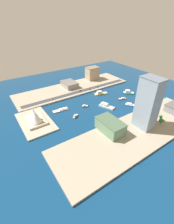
# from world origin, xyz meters

# --- Properties ---
(ground_plane) EXTENTS (440.00, 440.00, 0.00)m
(ground_plane) POSITION_xyz_m (0.00, 0.00, 0.00)
(ground_plane) COLOR navy
(quay_west) EXTENTS (70.00, 240.00, 2.48)m
(quay_west) POSITION_xyz_m (-85.63, 0.00, 1.24)
(quay_west) COLOR #9E937F
(quay_west) RESTS_ON ground_plane
(quay_east) EXTENTS (70.00, 240.00, 2.48)m
(quay_east) POSITION_xyz_m (85.63, 0.00, 1.24)
(quay_east) COLOR #9E937F
(quay_east) RESTS_ON ground_plane
(peninsula_point) EXTENTS (71.82, 42.11, 2.00)m
(peninsula_point) POSITION_xyz_m (12.49, 106.20, 1.00)
(peninsula_point) COLOR #A89E89
(peninsula_point) RESTS_ON ground_plane
(road_strip) EXTENTS (10.62, 228.00, 0.15)m
(road_strip) POSITION_xyz_m (61.78, 0.00, 2.55)
(road_strip) COLOR #38383D
(road_strip) RESTS_ON quay_east
(patrol_launch_navy) EXTENTS (8.68, 11.00, 3.24)m
(patrol_launch_navy) POSITION_xyz_m (9.76, 21.76, 1.13)
(patrol_launch_navy) COLOR #1E284C
(patrol_launch_navy) RESTS_ON ground_plane
(yacht_sleek_gray) EXTENTS (8.17, 12.23, 4.35)m
(yacht_sleek_gray) POSITION_xyz_m (-8.41, 51.02, 1.54)
(yacht_sleek_gray) COLOR #999EA3
(yacht_sleek_gray) RESTS_ON ground_plane
(ferry_white_commuter) EXTENTS (27.99, 17.54, 6.28)m
(ferry_white_commuter) POSITION_xyz_m (-11.39, -7.03, 2.36)
(ferry_white_commuter) COLOR silver
(ferry_white_commuter) RESTS_ON ground_plane
(barge_flat_brown) EXTENTS (10.85, 27.43, 3.04)m
(barge_flat_brown) POSITION_xyz_m (20.86, 60.42, 1.10)
(barge_flat_brown) COLOR brown
(barge_flat_brown) RESTS_ON ground_plane
(ferry_yellow_fast) EXTENTS (14.51, 26.80, 7.02)m
(ferry_yellow_fast) POSITION_xyz_m (32.63, -29.75, 2.39)
(ferry_yellow_fast) COLOR yellow
(ferry_yellow_fast) RESTS_ON ground_plane
(catamaran_blue) EXTENTS (17.10, 15.39, 3.88)m
(catamaran_blue) POSITION_xyz_m (-30.24, -44.57, 1.51)
(catamaran_blue) COLOR blue
(catamaran_blue) RESTS_ON ground_plane
(tugboat_red) EXTENTS (9.55, 15.38, 3.76)m
(tugboat_red) POSITION_xyz_m (-7.02, -49.44, 1.31)
(tugboat_red) COLOR red
(tugboat_red) RESTS_ON ground_plane
(ferry_green_doubledeck) EXTENTS (20.22, 20.83, 6.73)m
(ferry_green_doubledeck) POSITION_xyz_m (5.11, -77.82, 2.48)
(ferry_green_doubledeck) COLOR #2D8C4C
(ferry_green_doubledeck) RESTS_ON ground_plane
(carpark_squat_concrete) EXTENTS (37.10, 26.33, 10.42)m
(carpark_squat_concrete) POSITION_xyz_m (95.02, 4.68, 7.72)
(carpark_squat_concrete) COLOR gray
(carpark_squat_concrete) RESTS_ON quay_east
(apartment_midrise_tan) EXTENTS (20.93, 29.07, 28.08)m
(apartment_midrise_tan) POSITION_xyz_m (105.21, -61.93, 16.55)
(apartment_midrise_tan) COLOR tan
(apartment_midrise_tan) RESTS_ON quay_east
(terminal_long_green) EXTENTS (38.97, 23.10, 16.25)m
(terminal_long_green) POSITION_xyz_m (-65.40, 32.16, 10.64)
(terminal_long_green) COLOR slate
(terminal_long_green) RESTS_ON quay_west
(tower_tall_glass) EXTENTS (26.74, 19.45, 69.04)m
(tower_tall_glass) POSITION_xyz_m (-82.17, -13.04, 37.03)
(tower_tall_glass) COLOR #8C9EB2
(tower_tall_glass) RESTS_ON quay_west
(van_white) EXTENTS (2.08, 4.42, 1.62)m
(van_white) POSITION_xyz_m (60.14, -32.29, 3.42)
(van_white) COLOR black
(van_white) RESTS_ON road_strip
(suv_black) EXTENTS (1.86, 4.93, 1.68)m
(suv_black) POSITION_xyz_m (63.39, -2.21, 3.45)
(suv_black) COLOR black
(suv_black) RESTS_ON road_strip
(hatchback_blue) EXTENTS (1.98, 4.25, 1.67)m
(hatchback_blue) POSITION_xyz_m (57.70, -41.66, 3.44)
(hatchback_blue) COLOR black
(hatchback_blue) RESTS_ON road_strip
(pickup_red) EXTENTS (2.16, 4.83, 1.67)m
(pickup_red) POSITION_xyz_m (58.00, -21.49, 3.44)
(pickup_red) COLOR black
(pickup_red) RESTS_ON road_strip
(taxi_yellow_cab) EXTENTS (1.86, 4.21, 1.50)m
(taxi_yellow_cab) POSITION_xyz_m (59.79, 58.91, 3.37)
(taxi_yellow_cab) COLOR black
(taxi_yellow_cab) RESTS_ON road_strip
(traffic_light_waterfront) EXTENTS (0.36, 0.36, 6.50)m
(traffic_light_waterfront) POSITION_xyz_m (55.34, -20.67, 6.82)
(traffic_light_waterfront) COLOR black
(traffic_light_waterfront) RESTS_ON quay_east
(opera_landmark) EXTENTS (37.39, 26.33, 22.38)m
(opera_landmark) POSITION_xyz_m (10.90, 106.20, 11.06)
(opera_landmark) COLOR #BCAD93
(opera_landmark) RESTS_ON peninsula_point
(park_tree_cluster) EXTENTS (12.38, 14.73, 10.04)m
(park_tree_cluster) POSITION_xyz_m (-92.12, -38.31, 9.09)
(park_tree_cluster) COLOR brown
(park_tree_cluster) RESTS_ON quay_west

